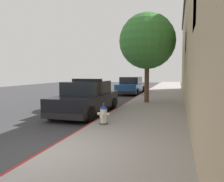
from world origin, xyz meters
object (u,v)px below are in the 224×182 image
Objects in this scene: parked_car_silver_ahead at (131,86)px; street_tree at (147,41)px; fire_hydrant at (104,115)px; police_cruiser at (87,98)px.

street_tree is at bearing -70.62° from parked_car_silver_ahead.
parked_car_silver_ahead is 0.89× the size of street_tree.
fire_hydrant is 0.14× the size of street_tree.
parked_car_silver_ahead is (0.04, 10.47, -0.00)m from police_cruiser.
police_cruiser reaches higher than parked_car_silver_ahead.
fire_hydrant is at bearing -56.29° from police_cruiser.
fire_hydrant is at bearing -95.84° from street_tree.
police_cruiser is at bearing 123.71° from fire_hydrant.
street_tree is (0.66, 6.45, 3.36)m from fire_hydrant.
fire_hydrant is (1.69, -2.53, -0.24)m from police_cruiser.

